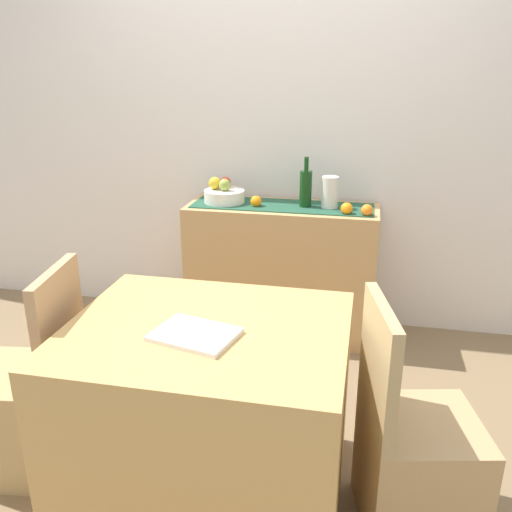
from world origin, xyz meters
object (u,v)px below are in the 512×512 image
object	(u,v)px
ceramic_vase	(330,193)
sideboard_console	(281,270)
wine_bottle	(306,188)
chair_by_corner	(415,464)
open_book	(195,335)
chair_near_window	(33,410)
fruit_bowl	(224,196)
dining_table	(209,413)

from	to	relation	value
ceramic_vase	sideboard_console	bearing A→B (deg)	180.00
wine_bottle	chair_by_corner	distance (m)	1.70
wine_bottle	open_book	size ratio (longest dim) A/B	1.07
chair_by_corner	open_book	bearing A→B (deg)	-174.21
chair_near_window	sideboard_console	bearing A→B (deg)	60.40
fruit_bowl	chair_by_corner	distance (m)	1.91
sideboard_console	chair_by_corner	xyz separation A→B (m)	(0.73, -1.45, -0.15)
fruit_bowl	ceramic_vase	bearing A→B (deg)	0.00
sideboard_console	dining_table	bearing A→B (deg)	-91.69
sideboard_console	open_book	distance (m)	1.56
chair_by_corner	dining_table	bearing A→B (deg)	179.74
sideboard_console	ceramic_vase	world-z (taller)	ceramic_vase
wine_bottle	sideboard_console	bearing A→B (deg)	180.00
fruit_bowl	dining_table	world-z (taller)	fruit_bowl
fruit_bowl	chair_by_corner	bearing A→B (deg)	-52.92
open_book	chair_by_corner	bearing A→B (deg)	19.35
fruit_bowl	chair_near_window	bearing A→B (deg)	-107.66
sideboard_console	wine_bottle	xyz separation A→B (m)	(0.14, -0.00, 0.53)
fruit_bowl	wine_bottle	size ratio (longest dim) A/B	0.82
dining_table	open_book	bearing A→B (deg)	-101.01
open_book	chair_by_corner	xyz separation A→B (m)	(0.79, 0.08, -0.48)
dining_table	open_book	distance (m)	0.39
open_book	dining_table	bearing A→B (deg)	92.54
sideboard_console	dining_table	xyz separation A→B (m)	(-0.04, -1.44, -0.04)
sideboard_console	fruit_bowl	size ratio (longest dim) A/B	4.66
sideboard_console	open_book	size ratio (longest dim) A/B	4.11
dining_table	ceramic_vase	bearing A→B (deg)	77.39
sideboard_console	wine_bottle	world-z (taller)	wine_bottle
open_book	wine_bottle	bearing A→B (deg)	96.22
ceramic_vase	wine_bottle	bearing A→B (deg)	-180.00
wine_bottle	chair_by_corner	bearing A→B (deg)	-67.62
wine_bottle	dining_table	world-z (taller)	wine_bottle
ceramic_vase	chair_by_corner	world-z (taller)	ceramic_vase
fruit_bowl	wine_bottle	bearing A→B (deg)	-0.00
dining_table	chair_by_corner	xyz separation A→B (m)	(0.78, -0.00, -0.10)
ceramic_vase	open_book	world-z (taller)	ceramic_vase
sideboard_console	dining_table	size ratio (longest dim) A/B	1.12
fruit_bowl	ceramic_vase	xyz separation A→B (m)	(0.64, 0.00, 0.05)
chair_near_window	open_book	bearing A→B (deg)	-6.48
chair_near_window	chair_by_corner	bearing A→B (deg)	-0.22
chair_by_corner	ceramic_vase	bearing A→B (deg)	107.40
dining_table	chair_by_corner	distance (m)	0.78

